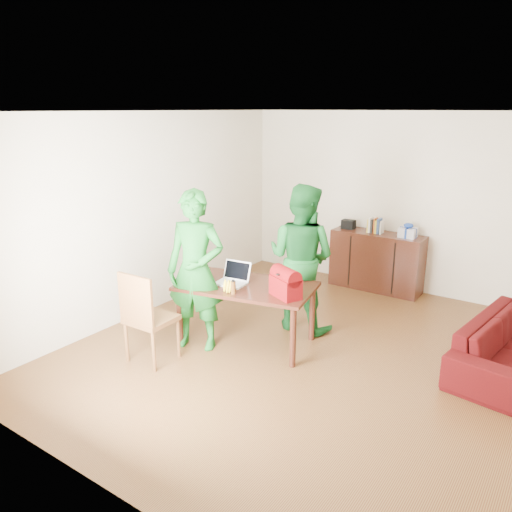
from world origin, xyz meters
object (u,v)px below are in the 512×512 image
Objects in this scene: red_bag at (286,285)px; sofa at (511,345)px; person_far at (301,258)px; person_near at (196,271)px; bottle at (233,287)px; chair at (151,335)px; laptop at (231,281)px; table at (246,292)px.

red_bag reaches higher than sofa.
person_far is 5.19× the size of red_bag.
person_near is 11.35× the size of bottle.
person_near reaches higher than red_bag.
chair is 0.56× the size of person_near.
person_near is 1.06m from red_bag.
person_far is 0.97× the size of sofa.
sofa is at bearing 28.06° from bottle.
chair is 2.05m from person_far.
chair is 1.60m from red_bag.
person_far reaches higher than laptop.
person_near is at bearing -171.53° from bottle.
person_near is 1.01× the size of person_far.
person_far is at bearing 56.28° from table.
bottle is at bearing -129.32° from red_bag.
sofa is (2.89, 1.19, -0.51)m from laptop.
bottle is at bearing 126.46° from sofa.
person_near is (-0.43, -0.40, 0.29)m from table.
sofa is at bearing 53.33° from red_bag.
table is 1.63× the size of chair.
red_bag is (1.01, 0.33, -0.07)m from person_near.
sofa is (2.15, 1.17, -0.59)m from red_bag.
table is at bearing 99.74° from bottle.
table is 10.42× the size of bottle.
bottle is at bearing -92.07° from table.
red_bag is 2.52m from sofa.
table is 0.92× the size of person_near.
bottle is (0.06, -0.33, 0.17)m from table.
laptop is 0.32m from bottle.
person_far reaches higher than sofa.
sofa is at bearing 10.02° from table.
person_far reaches higher than table.
red_bag is at bearing 25.93° from bottle.
person_far reaches higher than chair.
laptop is (0.27, 0.31, -0.15)m from person_near.
red_bag is at bearing 126.97° from sofa.
person_near is 5.23× the size of red_bag.
sofa is at bearing -173.13° from person_far.
person_far is at bearing 106.31° from sofa.
person_near reaches higher than laptop.
person_near is at bearing -136.94° from laptop.
bottle is (0.67, 0.64, 0.51)m from chair.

